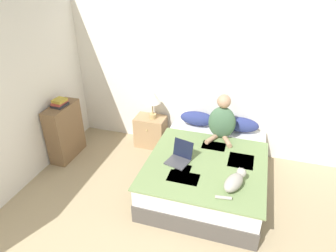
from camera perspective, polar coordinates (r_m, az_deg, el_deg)
wall_back at (r=4.79m, az=7.95°, el=9.25°), size 5.59×0.05×2.55m
bed at (r=4.33m, az=7.51°, el=-8.51°), size 1.57×1.95×0.51m
pillow_near at (r=4.87m, az=5.62°, el=1.44°), size 0.56×0.24×0.23m
pillow_far at (r=4.81m, az=13.62°, el=0.29°), size 0.56×0.24×0.23m
person_sitting at (r=4.49m, az=10.26°, el=1.04°), size 0.40×0.39×0.70m
cat_tabby at (r=3.66m, az=12.57°, el=-10.24°), size 0.32×0.48×0.19m
laptop_open at (r=4.03m, az=2.20°, el=-5.98°), size 0.35×0.37×0.26m
nightstand at (r=5.21m, az=-3.33°, el=-1.01°), size 0.51×0.37×0.54m
table_lamp at (r=4.90m, az=-3.00°, el=5.38°), size 0.28×0.28×0.50m
bookshelf at (r=5.10m, az=-19.04°, el=-0.99°), size 0.27×0.66×0.91m
book_stack_top at (r=4.88m, az=-19.94°, el=4.18°), size 0.20×0.26×0.11m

